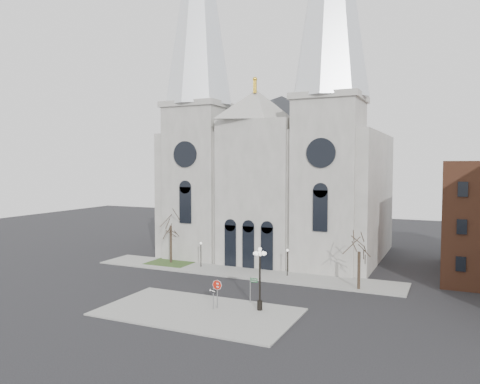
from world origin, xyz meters
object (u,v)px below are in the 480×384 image
at_px(globe_lamp, 260,271).
at_px(one_way_sign, 213,295).
at_px(street_name_sign, 251,288).
at_px(stop_sign, 217,288).

relative_size(globe_lamp, one_way_sign, 2.97).
bearing_deg(globe_lamp, one_way_sign, -157.75).
relative_size(globe_lamp, street_name_sign, 2.33).
height_order(globe_lamp, one_way_sign, globe_lamp).
bearing_deg(street_name_sign, globe_lamp, -48.80).
bearing_deg(street_name_sign, one_way_sign, -125.48).
height_order(stop_sign, one_way_sign, stop_sign).
distance_m(one_way_sign, street_name_sign, 4.16).
bearing_deg(one_way_sign, stop_sign, 90.27).
bearing_deg(globe_lamp, street_name_sign, 132.45).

